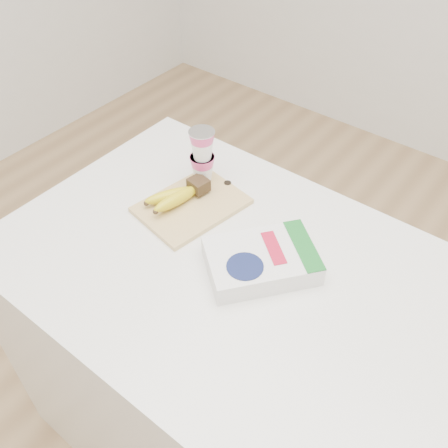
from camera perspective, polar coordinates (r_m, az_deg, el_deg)
name	(u,v)px	position (r m, az deg, el deg)	size (l,w,h in m)	color
room	(243,59)	(0.83, 2.24, 18.36)	(4.00, 4.00, 4.00)	tan
table	(235,367)	(1.48, 1.24, -15.98)	(1.13, 0.76, 0.85)	silver
cutting_board	(192,205)	(1.28, -3.72, 2.13)	(0.19, 0.26, 0.01)	tan
bananas	(179,195)	(1.28, -5.21, 3.33)	(0.11, 0.18, 0.05)	#382816
yogurt_stack	(202,155)	(1.30, -2.50, 7.89)	(0.07, 0.07, 0.16)	white
cereal_box	(261,261)	(1.12, 4.30, -4.20)	(0.28, 0.29, 0.05)	white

